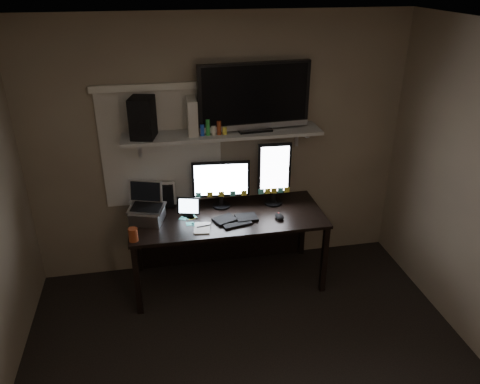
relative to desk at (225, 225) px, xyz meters
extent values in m
plane|color=silver|center=(0.00, -1.55, 1.95)|extent=(3.60, 3.60, 0.00)
plane|color=#6A5C4C|center=(0.00, 0.25, 0.70)|extent=(3.60, 0.00, 3.60)
cube|color=beige|center=(-0.55, 0.24, 0.75)|extent=(1.10, 0.02, 1.10)
cube|color=black|center=(0.00, -0.12, 0.16)|extent=(1.80, 0.75, 0.03)
cube|color=black|center=(0.00, 0.23, -0.20)|extent=(1.80, 0.02, 0.70)
cube|color=black|center=(-0.86, -0.46, -0.20)|extent=(0.05, 0.05, 0.70)
cube|color=black|center=(0.86, -0.46, -0.20)|extent=(0.05, 0.05, 0.70)
cube|color=black|center=(-0.86, 0.21, -0.20)|extent=(0.05, 0.05, 0.70)
cube|color=black|center=(0.86, 0.21, -0.20)|extent=(0.05, 0.05, 0.70)
cube|color=#A4A49F|center=(0.00, 0.08, 0.91)|extent=(1.80, 0.35, 0.03)
cube|color=black|center=(-0.03, 0.07, 0.42)|extent=(0.55, 0.10, 0.48)
cube|color=black|center=(0.48, 0.04, 0.49)|extent=(0.32, 0.07, 0.63)
cube|color=black|center=(0.06, -0.22, 0.19)|extent=(0.43, 0.25, 0.02)
ellipsoid|color=black|center=(0.46, -0.27, 0.20)|extent=(0.09, 0.13, 0.04)
cube|color=white|center=(-0.26, -0.32, 0.18)|extent=(0.17, 0.22, 0.01)
cube|color=black|center=(-0.35, -0.05, 0.27)|extent=(0.23, 0.14, 0.19)
cube|color=black|center=(-0.57, 0.19, 0.30)|extent=(0.22, 0.14, 0.25)
cube|color=#B1B1B6|center=(-0.73, -0.10, 0.35)|extent=(0.38, 0.34, 0.35)
cylinder|color=maroon|center=(-0.85, -0.41, 0.24)|extent=(0.09, 0.09, 0.12)
cube|color=black|center=(0.29, 0.08, 1.23)|extent=(1.03, 0.26, 0.61)
cube|color=beige|center=(-0.27, 0.10, 1.08)|extent=(0.09, 0.27, 0.32)
cube|color=black|center=(-0.69, 0.06, 1.10)|extent=(0.24, 0.27, 0.35)
camera|label=1|loc=(-0.61, -3.90, 2.28)|focal=35.00mm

